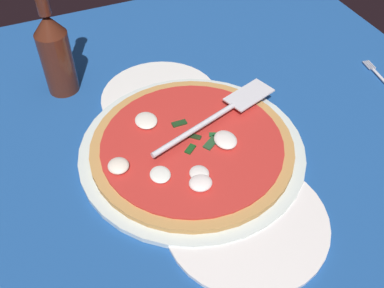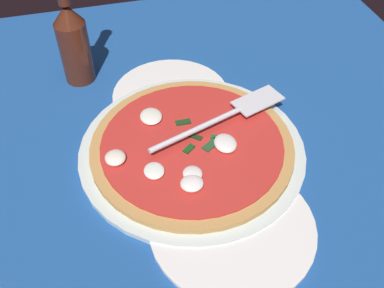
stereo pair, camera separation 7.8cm
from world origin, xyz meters
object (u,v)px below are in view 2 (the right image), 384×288
Objects in this scene: pizza at (191,146)px; beer_bottle at (73,41)px; dinner_plate_left at (171,95)px; dinner_plate_right at (235,226)px; pizza_server at (223,116)px.

beer_bottle is at bearing -147.86° from pizza.
pizza reaches higher than dinner_plate_left.
dinner_plate_left is at bearing -175.86° from dinner_plate_right.
dinner_plate_right is at bearing 23.87° from beer_bottle.
pizza is 32.77cm from beer_bottle.
beer_bottle is at bearing 116.92° from pizza_server.
pizza_server is at bearing 167.86° from dinner_plate_right.
dinner_plate_right is 17.20cm from pizza.
beer_bottle is at bearing -122.10° from dinner_plate_left.
dinner_plate_left is 0.84× the size of pizza_server.
dinner_plate_right is (33.28, 2.41, 0.00)cm from dinner_plate_left.
dinner_plate_left is at bearing 99.58° from pizza_server.
beer_bottle reaches higher than dinner_plate_right.
beer_bottle is (-27.02, -16.97, 7.49)cm from pizza.
dinner_plate_left is 14.94cm from pizza_server.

